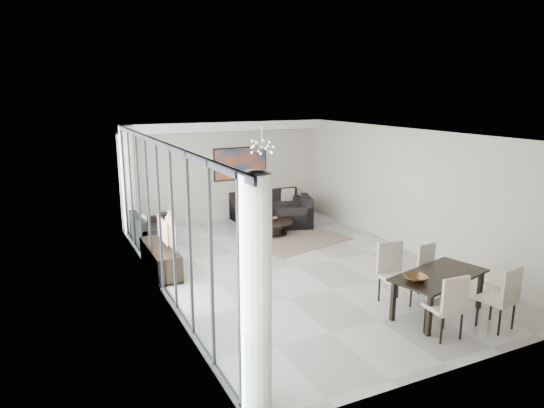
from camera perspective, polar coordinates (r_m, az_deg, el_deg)
room_shell at (r=10.52m, az=5.26°, el=0.52°), size 6.00×9.00×2.90m
window_wall at (r=9.30m, az=-12.59°, el=-1.30°), size 0.37×8.95×2.90m
soffit at (r=14.00m, az=-5.45°, el=9.08°), size 5.98×0.40×0.26m
painting at (r=14.45m, az=-3.73°, el=4.77°), size 1.68×0.04×0.98m
chandelier at (r=12.49m, az=-1.22°, el=6.73°), size 0.66×0.66×0.71m
rug at (r=12.59m, az=2.70°, el=-4.14°), size 2.84×2.43×0.01m
coffee_table at (r=12.95m, az=0.13°, el=-2.68°), size 1.08×1.08×0.38m
bowl_coffee at (r=12.94m, az=0.20°, el=-1.78°), size 0.27×0.27×0.07m
sofa_main at (r=14.64m, az=-0.45°, el=-0.60°), size 2.21×0.90×0.80m
loveseat at (r=12.56m, az=-14.15°, el=-3.42°), size 0.82×1.47×0.73m
armchair at (r=13.77m, az=2.72°, el=-1.40°), size 1.23×1.26×0.85m
side_table at (r=13.49m, az=-12.59°, el=-1.76°), size 0.38×0.38×0.52m
tv_console at (r=10.56m, az=-12.98°, el=-6.33°), size 0.50×1.79×0.56m
television at (r=10.45m, az=-12.33°, el=-3.10°), size 0.32×1.10×0.63m
dining_table at (r=8.74m, az=19.05°, el=-8.33°), size 1.91×1.27×0.73m
dining_chair_sw at (r=7.96m, az=20.14°, el=-10.85°), size 0.51×0.51×1.05m
dining_chair_se at (r=8.57m, az=25.61°, el=-9.54°), size 0.56×0.56×1.07m
dining_chair_nw at (r=9.01m, az=14.02°, el=-7.35°), size 0.56×0.56×1.11m
dining_chair_ne at (r=9.57m, az=18.09°, el=-7.00°), size 0.49×0.49×0.96m
bowl_dining at (r=8.27m, az=16.57°, el=-8.39°), size 0.43×0.43×0.09m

